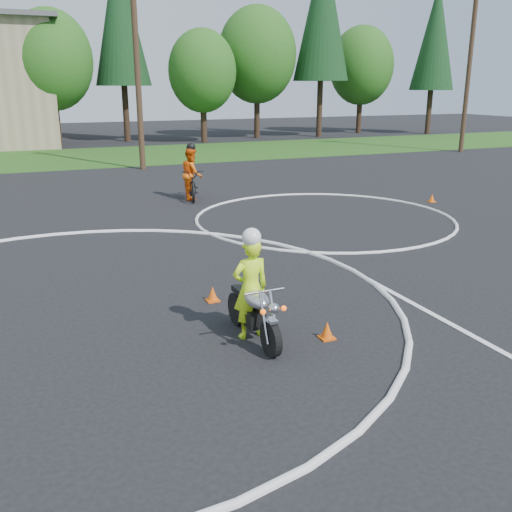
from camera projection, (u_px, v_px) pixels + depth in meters
name	position (u px, v px, depth m)	size (l,w,h in m)	color
ground	(100.00, 386.00, 7.95)	(120.00, 120.00, 0.00)	black
grass_strip	(32.00, 160.00, 31.82)	(120.00, 10.00, 0.02)	#1E4714
course_markings	(172.00, 275.00, 12.59)	(19.05, 19.05, 0.12)	silver
primary_motorcycle	(254.00, 312.00, 9.26)	(0.67, 1.93, 1.01)	black
rider_primary_grp	(251.00, 285.00, 9.26)	(0.64, 0.43, 1.88)	#CCFD1A
rider_second_grp	(192.00, 180.00, 20.71)	(1.19, 2.25, 2.05)	black
traffic_cones	(254.00, 277.00, 12.04)	(24.02, 10.12, 0.30)	#E2520B
treeline	(231.00, 48.00, 42.07)	(38.20, 8.10, 14.52)	#382619
utility_poles	(137.00, 59.00, 26.85)	(41.60, 1.12, 10.00)	#473321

